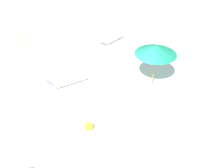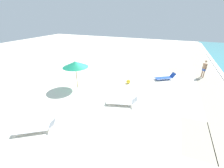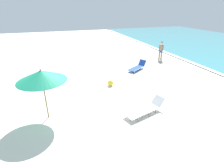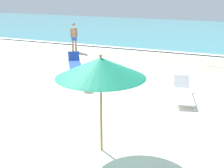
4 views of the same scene
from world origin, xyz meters
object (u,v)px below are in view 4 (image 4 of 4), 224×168
(beach_umbrella, at_px, (101,68))
(sun_lounger_beside_umbrella, at_px, (183,93))
(sun_lounger_under_umbrella, at_px, (75,63))
(beachgoer_wading_adult, at_px, (74,35))
(beach_ball, at_px, (87,86))

(beach_umbrella, relative_size, sun_lounger_beside_umbrella, 1.06)
(beach_umbrella, height_order, sun_lounger_under_umbrella, beach_umbrella)
(beach_umbrella, height_order, sun_lounger_beside_umbrella, beach_umbrella)
(beach_umbrella, xyz_separation_m, beachgoer_wading_adult, (-6.73, 10.35, -1.09))
(beachgoer_wading_adult, distance_m, beach_ball, 7.82)
(beach_umbrella, bearing_deg, sun_lounger_under_umbrella, 124.34)
(beach_umbrella, distance_m, beachgoer_wading_adult, 12.40)
(sun_lounger_under_umbrella, distance_m, beach_ball, 3.84)
(sun_lounger_under_umbrella, distance_m, beachgoer_wading_adult, 4.03)
(beachgoer_wading_adult, bearing_deg, sun_lounger_beside_umbrella, -81.50)
(beach_umbrella, height_order, beach_ball, beach_umbrella)
(beach_umbrella, bearing_deg, beachgoer_wading_adult, 123.02)
(beachgoer_wading_adult, bearing_deg, beach_ball, -101.33)
(sun_lounger_beside_umbrella, distance_m, beach_ball, 3.63)
(sun_lounger_under_umbrella, height_order, beachgoer_wading_adult, beachgoer_wading_adult)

